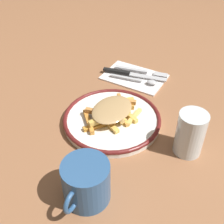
{
  "coord_description": "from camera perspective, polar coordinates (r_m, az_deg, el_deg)",
  "views": [
    {
      "loc": [
        0.52,
        0.26,
        0.51
      ],
      "look_at": [
        0.0,
        0.0,
        0.04
      ],
      "focal_mm": 46.24,
      "sensor_mm": 36.0,
      "label": 1
    }
  ],
  "objects": [
    {
      "name": "ground_plane",
      "position": [
        0.77,
        -0.0,
        -2.06
      ],
      "size": [
        2.6,
        2.6,
        0.0
      ],
      "primitive_type": "plane",
      "color": "#94613F"
    },
    {
      "name": "water_glass",
      "position": [
        0.68,
        15.21,
        -4.12
      ],
      "size": [
        0.07,
        0.07,
        0.11
      ],
      "primitive_type": "cylinder",
      "color": "silver",
      "rests_on": "ground_plane"
    },
    {
      "name": "napkin",
      "position": [
        0.95,
        4.42,
        7.03
      ],
      "size": [
        0.14,
        0.2,
        0.01
      ],
      "primitive_type": "cube",
      "rotation": [
        0.0,
        0.0,
        -0.05
      ],
      "color": "white",
      "rests_on": "ground_plane"
    },
    {
      "name": "knife",
      "position": [
        0.94,
        3.32,
        7.63
      ],
      "size": [
        0.05,
        0.21,
        0.01
      ],
      "color": "black",
      "rests_on": "napkin"
    },
    {
      "name": "coffee_mug",
      "position": [
        0.58,
        -5.17,
        -13.69
      ],
      "size": [
        0.12,
        0.1,
        0.09
      ],
      "color": "#2F598C",
      "rests_on": "ground_plane"
    },
    {
      "name": "fries_heap",
      "position": [
        0.75,
        0.13,
        0.04
      ],
      "size": [
        0.17,
        0.15,
        0.04
      ],
      "color": "gold",
      "rests_on": "plate"
    },
    {
      "name": "spoon",
      "position": [
        0.91,
        5.86,
        6.23
      ],
      "size": [
        0.03,
        0.15,
        0.01
      ],
      "color": "silver",
      "rests_on": "napkin"
    },
    {
      "name": "fork",
      "position": [
        0.96,
        5.81,
        8.05
      ],
      "size": [
        0.04,
        0.18,
        0.01
      ],
      "color": "silver",
      "rests_on": "napkin"
    },
    {
      "name": "plate",
      "position": [
        0.76,
        -0.0,
        -1.43
      ],
      "size": [
        0.26,
        0.26,
        0.02
      ],
      "color": "white",
      "rests_on": "ground_plane"
    }
  ]
}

